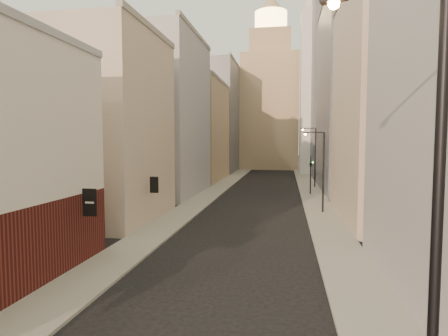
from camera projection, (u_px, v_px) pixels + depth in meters
sidewalk_left at (226, 183)px, 60.59m from camera, size 3.00×140.00×0.15m
sidewalk_right at (307, 185)px, 58.47m from camera, size 3.00×140.00×0.15m
left_bldg_beige at (110, 128)px, 32.39m from camera, size 8.00×12.00×16.00m
left_bldg_grey at (167, 117)px, 47.99m from camera, size 8.00×16.00×20.00m
left_bldg_tan at (199, 132)px, 65.81m from camera, size 8.00×18.00×17.00m
left_bldg_wingrid at (219, 119)px, 85.24m from camera, size 8.00×20.00×24.00m
right_bldg_beige at (391, 105)px, 32.26m from camera, size 8.00×16.00×20.00m
right_bldg_wingrid at (352, 97)px, 51.73m from camera, size 8.00×20.00×26.00m
highrise at (360, 50)px, 77.39m from camera, size 21.00×23.00×51.20m
clock_tower at (270, 99)px, 94.84m from camera, size 14.00×14.00×44.90m
white_tower at (320, 86)px, 79.20m from camera, size 8.00×8.00×41.50m
streetlamp_near at (424, 185)px, 8.04m from camera, size 2.58×1.22×10.41m
streetlamp_mid at (321, 167)px, 35.43m from camera, size 2.04×0.31×7.77m
streetlamp_far at (314, 154)px, 55.29m from camera, size 2.24×0.91×8.86m
traffic_light_right at (311, 166)px, 47.67m from camera, size 0.60×0.55×5.00m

